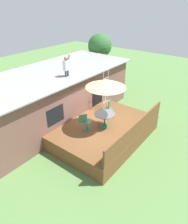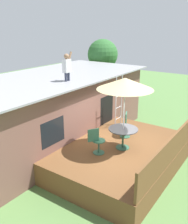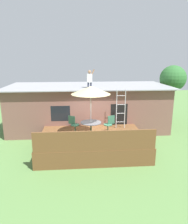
% 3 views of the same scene
% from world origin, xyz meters
% --- Properties ---
extents(ground_plane, '(40.00, 40.00, 0.00)m').
position_xyz_m(ground_plane, '(0.00, 0.00, 0.00)').
color(ground_plane, '#567F42').
extents(house, '(10.50, 4.50, 2.90)m').
position_xyz_m(house, '(0.00, 3.60, 1.46)').
color(house, brown).
rests_on(house, ground).
extents(deck, '(5.32, 3.96, 0.80)m').
position_xyz_m(deck, '(0.00, 0.00, 0.40)').
color(deck, brown).
rests_on(deck, ground).
extents(deck_railing, '(5.22, 0.08, 0.90)m').
position_xyz_m(deck_railing, '(0.00, -1.93, 1.25)').
color(deck_railing, brown).
rests_on(deck_railing, deck).
extents(patio_table, '(1.04, 1.04, 0.74)m').
position_xyz_m(patio_table, '(-0.07, -0.20, 1.39)').
color(patio_table, '#33664C').
rests_on(patio_table, deck).
extents(patio_umbrella, '(1.90, 1.90, 2.54)m').
position_xyz_m(patio_umbrella, '(-0.07, -0.20, 3.15)').
color(patio_umbrella, silver).
rests_on(patio_umbrella, deck).
extents(step_ladder, '(0.52, 0.04, 2.20)m').
position_xyz_m(step_ladder, '(1.67, 0.99, 1.90)').
color(step_ladder, silver).
rests_on(step_ladder, deck).
extents(person_figure, '(0.47, 0.20, 1.11)m').
position_xyz_m(person_figure, '(0.04, 2.39, 3.51)').
color(person_figure, '#33384C').
rests_on(person_figure, house).
extents(patio_chair_left, '(0.57, 0.45, 0.92)m').
position_xyz_m(patio_chair_left, '(-0.93, 0.34, 1.26)').
color(patio_chair_left, '#33664C').
rests_on(patio_chair_left, deck).
extents(patio_chair_right, '(0.60, 0.44, 0.92)m').
position_xyz_m(patio_chair_right, '(0.92, 0.23, 1.26)').
color(patio_chair_right, '#33664C').
rests_on(patio_chair_right, deck).
extents(backyard_tree, '(1.90, 1.90, 4.16)m').
position_xyz_m(backyard_tree, '(6.34, 4.84, 3.13)').
color(backyard_tree, brown).
rests_on(backyard_tree, ground).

